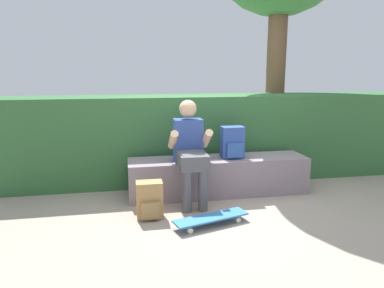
{
  "coord_description": "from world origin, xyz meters",
  "views": [
    {
      "loc": [
        -1.14,
        -3.83,
        1.57
      ],
      "look_at": [
        -0.31,
        0.59,
        0.63
      ],
      "focal_mm": 33.36,
      "sensor_mm": 36.0,
      "label": 1
    }
  ],
  "objects_px": {
    "skateboard_near_person": "(211,218)",
    "backpack_on_ground": "(150,200)",
    "person_skater": "(190,148)",
    "backpack_on_bench": "(232,143)",
    "bench_main": "(218,176)"
  },
  "relations": [
    {
      "from": "person_skater",
      "to": "backpack_on_bench",
      "type": "bearing_deg",
      "value": 20.07
    },
    {
      "from": "skateboard_near_person",
      "to": "backpack_on_ground",
      "type": "bearing_deg",
      "value": 153.29
    },
    {
      "from": "backpack_on_ground",
      "to": "bench_main",
      "type": "bearing_deg",
      "value": 33.87
    },
    {
      "from": "skateboard_near_person",
      "to": "bench_main",
      "type": "bearing_deg",
      "value": 71.11
    },
    {
      "from": "bench_main",
      "to": "skateboard_near_person",
      "type": "height_order",
      "value": "bench_main"
    },
    {
      "from": "bench_main",
      "to": "skateboard_near_person",
      "type": "xyz_separation_m",
      "value": [
        -0.32,
        -0.92,
        -0.16
      ]
    },
    {
      "from": "backpack_on_bench",
      "to": "skateboard_near_person",
      "type": "bearing_deg",
      "value": -118.26
    },
    {
      "from": "bench_main",
      "to": "backpack_on_bench",
      "type": "relative_size",
      "value": 5.69
    },
    {
      "from": "person_skater",
      "to": "backpack_on_ground",
      "type": "distance_m",
      "value": 0.8
    },
    {
      "from": "bench_main",
      "to": "skateboard_near_person",
      "type": "distance_m",
      "value": 0.99
    },
    {
      "from": "skateboard_near_person",
      "to": "backpack_on_ground",
      "type": "distance_m",
      "value": 0.69
    },
    {
      "from": "person_skater",
      "to": "backpack_on_bench",
      "type": "relative_size",
      "value": 3.04
    },
    {
      "from": "person_skater",
      "to": "backpack_on_ground",
      "type": "height_order",
      "value": "person_skater"
    },
    {
      "from": "bench_main",
      "to": "person_skater",
      "type": "bearing_deg",
      "value": -151.39
    },
    {
      "from": "skateboard_near_person",
      "to": "backpack_on_bench",
      "type": "xyz_separation_m",
      "value": [
        0.49,
        0.91,
        0.59
      ]
    }
  ]
}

